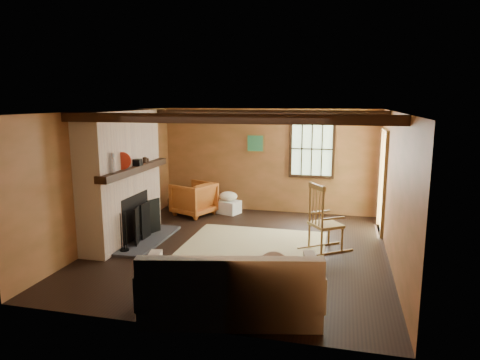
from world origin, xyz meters
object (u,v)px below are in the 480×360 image
(fireplace, at_px, (123,182))
(armchair, at_px, (194,199))
(sofa, at_px, (232,292))
(rocking_chair, at_px, (324,222))
(laundry_basket, at_px, (228,207))

(fireplace, relative_size, armchair, 2.89)
(sofa, bearing_deg, fireplace, 126.44)
(fireplace, bearing_deg, rocking_chair, 4.43)
(laundry_basket, bearing_deg, armchair, -156.39)
(fireplace, height_order, rocking_chair, fireplace)
(fireplace, height_order, sofa, fireplace)
(rocking_chair, bearing_deg, laundry_basket, 13.24)
(fireplace, xyz_separation_m, sofa, (2.69, -2.33, -0.79))
(sofa, distance_m, armchair, 4.77)
(rocking_chair, xyz_separation_m, armchair, (-2.99, 1.69, -0.13))
(rocking_chair, height_order, sofa, rocking_chair)
(fireplace, distance_m, sofa, 3.65)
(rocking_chair, relative_size, laundry_basket, 2.39)
(sofa, height_order, laundry_basket, sofa)
(rocking_chair, xyz_separation_m, sofa, (-0.96, -2.62, -0.19))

